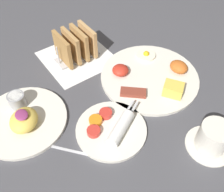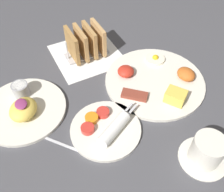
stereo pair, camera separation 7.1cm
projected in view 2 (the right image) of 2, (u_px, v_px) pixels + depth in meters
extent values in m
plane|color=#47474C|center=(88.00, 91.00, 0.76)|extent=(3.00, 3.00, 0.00)
cube|color=white|center=(87.00, 54.00, 0.87)|extent=(0.22, 0.22, 0.00)
cylinder|color=silver|center=(155.00, 81.00, 0.78)|extent=(0.31, 0.31, 0.01)
cube|color=#E5C64C|center=(175.00, 96.00, 0.71)|extent=(0.07, 0.07, 0.04)
ellipsoid|color=#C66023|center=(186.00, 74.00, 0.77)|extent=(0.06, 0.05, 0.03)
cylinder|color=#F4EACC|center=(155.00, 59.00, 0.84)|extent=(0.06, 0.06, 0.01)
sphere|color=yellow|center=(155.00, 58.00, 0.83)|extent=(0.02, 0.02, 0.02)
ellipsoid|color=red|center=(125.00, 71.00, 0.79)|extent=(0.05, 0.05, 0.03)
cube|color=brown|center=(134.00, 95.00, 0.73)|extent=(0.07, 0.08, 0.01)
cylinder|color=silver|center=(106.00, 129.00, 0.66)|extent=(0.19, 0.19, 0.01)
cylinder|color=red|center=(103.00, 113.00, 0.68)|extent=(0.04, 0.04, 0.01)
cylinder|color=orange|center=(92.00, 118.00, 0.67)|extent=(0.04, 0.04, 0.01)
cylinder|color=red|center=(88.00, 129.00, 0.65)|extent=(0.04, 0.04, 0.01)
cylinder|color=white|center=(113.00, 129.00, 0.64)|extent=(0.08, 0.11, 0.03)
cube|color=silver|center=(127.00, 109.00, 0.68)|extent=(0.03, 0.05, 0.00)
cube|color=silver|center=(131.00, 111.00, 0.68)|extent=(0.03, 0.05, 0.00)
cylinder|color=silver|center=(24.00, 109.00, 0.71)|extent=(0.24, 0.24, 0.01)
ellipsoid|color=#EAC651|center=(23.00, 109.00, 0.68)|extent=(0.11, 0.11, 0.04)
ellipsoid|color=#8C3366|center=(21.00, 104.00, 0.66)|extent=(0.04, 0.03, 0.01)
cylinder|color=#99999E|center=(21.00, 90.00, 0.72)|extent=(0.05, 0.05, 0.04)
cylinder|color=white|center=(19.00, 86.00, 0.71)|extent=(0.04, 0.04, 0.01)
cube|color=#B7B7BC|center=(87.00, 53.00, 0.87)|extent=(0.06, 0.15, 0.01)
cube|color=#A87A42|center=(72.00, 45.00, 0.82)|extent=(0.10, 0.01, 0.10)
cube|color=tan|center=(81.00, 43.00, 0.83)|extent=(0.10, 0.01, 0.10)
cube|color=#B0824A|center=(90.00, 40.00, 0.84)|extent=(0.10, 0.01, 0.10)
cube|color=tan|center=(99.00, 37.00, 0.85)|extent=(0.10, 0.01, 0.10)
cylinder|color=#B7B7BC|center=(66.00, 51.00, 0.82)|extent=(0.01, 0.01, 0.07)
cylinder|color=#B7B7BC|center=(104.00, 39.00, 0.86)|extent=(0.01, 0.01, 0.07)
cylinder|color=silver|center=(203.00, 158.00, 0.61)|extent=(0.12, 0.12, 0.01)
cylinder|color=silver|center=(207.00, 150.00, 0.58)|extent=(0.08, 0.08, 0.07)
cylinder|color=#381E0F|center=(211.00, 143.00, 0.56)|extent=(0.06, 0.06, 0.01)
cube|color=silver|center=(61.00, 144.00, 0.64)|extent=(0.09, 0.08, 0.00)
ellipsoid|color=silver|center=(39.00, 135.00, 0.65)|extent=(0.02, 0.02, 0.01)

